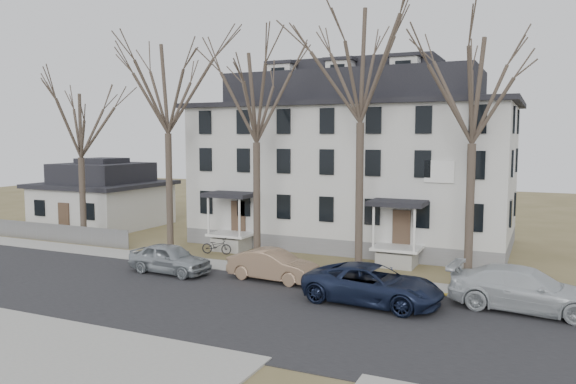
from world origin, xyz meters
The scene contains 17 objects.
ground centered at (0.00, 0.00, 0.00)m, with size 120.00×120.00×0.00m, color brown.
main_road centered at (0.00, 2.00, 0.00)m, with size 120.00×10.00×0.04m, color #27272A.
far_sidewalk centered at (0.00, 8.00, 0.00)m, with size 120.00×2.00×0.08m, color #A09F97.
yellow_curb centered at (5.00, 7.10, 0.00)m, with size 14.00×0.25×0.06m, color gold.
boarding_house centered at (-2.00, 17.95, 5.38)m, with size 20.80×12.36×12.05m.
small_house centered at (-22.00, 16.00, 2.25)m, with size 8.70×8.70×5.00m.
fence centered at (-21.00, 9.50, 0.00)m, with size 14.00×0.06×1.20m, color gray.
tree_far_left centered at (-11.00, 9.80, 10.34)m, with size 8.40×8.40×13.72m.
tree_mid_left centered at (-5.00, 9.80, 9.60)m, with size 7.80×7.80×12.74m.
tree_center centered at (1.00, 9.80, 11.08)m, with size 9.00×9.00×14.70m.
tree_mid_right centered at (6.50, 9.80, 9.60)m, with size 7.80×7.80×12.74m.
tree_bungalow centered at (-18.00, 9.80, 8.12)m, with size 6.60×6.60×10.78m.
car_silver centered at (-7.79, 5.40, 0.77)m, with size 1.81×4.51×1.54m, color #9BA4A9.
car_tan centered at (-2.29, 6.33, 0.75)m, with size 1.59×4.56×1.50m, color #907156.
car_navy centered at (3.25, 4.61, 0.82)m, with size 2.71×5.88×1.64m, color #171F39.
car_white centered at (9.16, 6.25, 0.87)m, with size 2.44×6.01×1.75m, color silver.
bicycle_left centered at (-8.08, 10.43, 0.49)m, with size 0.65×1.86×0.98m, color black.
Camera 1 is at (9.66, -17.99, 7.10)m, focal length 35.00 mm.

